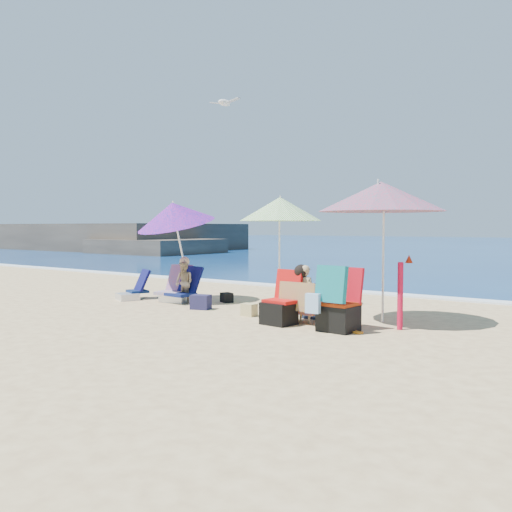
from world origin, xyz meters
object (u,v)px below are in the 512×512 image
Objects in this scene: person_center at (303,295)px; furled_umbrella at (402,289)px; camp_chair_left at (281,308)px; umbrella_striped at (280,209)px; chair_navy at (133,291)px; umbrella_blue at (174,214)px; camp_chair_right at (337,307)px; chair_rainbow at (176,292)px; umbrella_turquoise at (381,197)px; seagull at (225,103)px; person_left at (184,282)px.

furled_umbrella is at bearing 16.65° from person_center.
camp_chair_left is 0.91× the size of person_center.
umbrella_striped is 2.62× the size of chair_navy.
chair_navy is (-1.08, -0.27, -1.78)m from umbrella_blue.
chair_rainbow is at bearing 167.19° from camp_chair_right.
person_center is (-1.06, -0.83, -1.70)m from umbrella_turquoise.
seagull reaches higher than camp_chair_left.
umbrella_turquoise is at bearing 78.19° from camp_chair_right.
umbrella_turquoise is 2.17m from person_center.
camp_chair_right is at bearing -20.09° from person_center.
chair_navy is 0.84× the size of camp_chair_right.
person_center is (-1.59, -0.48, -0.17)m from furled_umbrella.
camp_chair_left is at bearing -131.86° from person_center.
umbrella_turquoise reaches higher than chair_rainbow.
umbrella_blue is 2.75× the size of chair_rainbow.
camp_chair_right is at bearing -39.21° from umbrella_striped.
person_left is (-4.28, 0.98, 0.08)m from camp_chair_right.
furled_umbrella is (3.20, -1.20, -1.38)m from umbrella_striped.
umbrella_blue is at bearing 179.13° from person_left.
chair_navy is 0.88× the size of person_left.
umbrella_blue is at bearing 164.37° from camp_chair_left.
furled_umbrella is at bearing -33.43° from umbrella_turquoise.
person_left is at bearing -178.09° from umbrella_turquoise.
chair_rainbow is 0.42m from person_left.
camp_chair_left is 3.34m from person_left.
umbrella_striped reaches higher than camp_chair_left.
person_left is at bearing 163.05° from camp_chair_left.
umbrella_blue reaches higher than camp_chair_right.
seagull reaches higher than umbrella_striped.
umbrella_blue is 4.09m from person_center.
camp_chair_right is (2.43, -1.98, -1.66)m from umbrella_striped.
furled_umbrella is 1.36× the size of chair_navy.
umbrella_turquoise is 2.85× the size of camp_chair_left.
camp_chair_right is (-0.24, -1.13, -1.81)m from umbrella_turquoise.
camp_chair_left is at bearing -33.48° from seagull.
chair_rainbow is 1.05× the size of seagull.
chair_rainbow is at bearing 167.99° from person_left.
person_center is at bearing -11.07° from person_left.
camp_chair_left is 0.92× the size of person_left.
chair_navy is 0.88× the size of person_center.
camp_chair_right is (4.62, -1.05, 0.17)m from chair_rainbow.
umbrella_striped reaches higher than chair_navy.
umbrella_striped is at bearing 28.47° from person_left.
chair_navy is at bearing 172.79° from camp_chair_right.
chair_navy is 4.77m from seagull.
umbrella_striped is 3.69m from furled_umbrella.
person_center is 3.52m from person_left.
furled_umbrella reaches higher than chair_navy.
person_left is 1.22× the size of seagull.
umbrella_turquoise is 2.96× the size of chair_navy.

